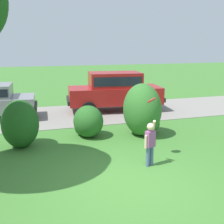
{
  "coord_description": "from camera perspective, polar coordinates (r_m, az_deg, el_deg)",
  "views": [
    {
      "loc": [
        -2.33,
        -5.99,
        3.24
      ],
      "look_at": [
        0.45,
        2.8,
        1.1
      ],
      "focal_mm": 46.75,
      "sensor_mm": 36.0,
      "label": 1
    }
  ],
  "objects": [
    {
      "name": "shrub_centre",
      "position": [
        10.6,
        6.05,
        0.21
      ],
      "size": [
        1.45,
        1.58,
        1.9
      ],
      "color": "#33702B",
      "rests_on": "ground"
    },
    {
      "name": "frisbee",
      "position": [
        8.3,
        7.76,
        2.3
      ],
      "size": [
        0.32,
        0.26,
        0.25
      ],
      "color": "red"
    },
    {
      "name": "parked_suv",
      "position": [
        14.42,
        0.54,
        4.44
      ],
      "size": [
        4.87,
        2.5,
        1.92
      ],
      "color": "maroon",
      "rests_on": "ground"
    },
    {
      "name": "shrub_centre_left",
      "position": [
        10.47,
        -4.8,
        -2.0
      ],
      "size": [
        1.06,
        1.21,
        1.13
      ],
      "color": "#286023",
      "rests_on": "ground"
    },
    {
      "name": "driveway_strip",
      "position": [
        13.86,
        -7.36,
        -0.52
      ],
      "size": [
        28.0,
        4.4,
        0.02
      ],
      "primitive_type": "cube",
      "color": "gray",
      "rests_on": "ground"
    },
    {
      "name": "child_thrower",
      "position": [
        7.93,
        7.48,
        -5.6
      ],
      "size": [
        0.4,
        0.35,
        1.29
      ],
      "color": "#4C608C",
      "rests_on": "ground"
    },
    {
      "name": "shrub_near_tree",
      "position": [
        9.73,
        -17.52,
        -2.22
      ],
      "size": [
        1.18,
        1.3,
        1.55
      ],
      "color": "#1E511C",
      "rests_on": "ground"
    },
    {
      "name": "ground_plane",
      "position": [
        7.2,
        3.41,
        -13.7
      ],
      "size": [
        80.0,
        80.0,
        0.0
      ],
      "primitive_type": "plane",
      "color": "#3D752D"
    }
  ]
}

